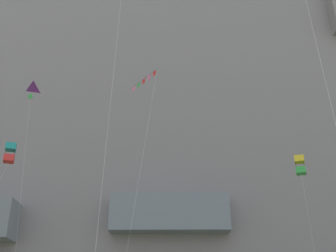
% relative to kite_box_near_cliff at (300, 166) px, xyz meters
% --- Properties ---
extents(cliff_face, '(180.00, 33.53, 84.30)m').
position_rel_kite_box_near_cliff_xyz_m(cliff_face, '(-11.19, 30.71, 26.03)').
color(cliff_face, gray).
rests_on(cliff_face, ground).
extents(kite_box_near_cliff, '(1.02, 1.78, 16.93)m').
position_rel_kite_box_near_cliff_xyz_m(kite_box_near_cliff, '(0.00, 0.00, 0.00)').
color(kite_box_near_cliff, yellow).
rests_on(kite_box_near_cliff, ground).
extents(kite_banner_low_center, '(2.68, 3.06, 20.83)m').
position_rel_kite_box_near_cliff_xyz_m(kite_banner_low_center, '(-13.22, -6.64, 2.03)').
color(kite_banner_low_center, black).
rests_on(kite_banner_low_center, ground).
extents(kite_delta_upper_mid, '(3.85, 4.61, 23.62)m').
position_rel_kite_box_near_cliff_xyz_m(kite_delta_upper_mid, '(-24.74, 0.55, 6.80)').
color(kite_delta_upper_mid, purple).
rests_on(kite_delta_upper_mid, ground).
extents(kite_box_far_left, '(2.74, 3.52, 16.02)m').
position_rel_kite_box_near_cliff_xyz_m(kite_box_far_left, '(-23.00, -4.94, -0.85)').
color(kite_box_far_left, teal).
rests_on(kite_box_far_left, ground).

